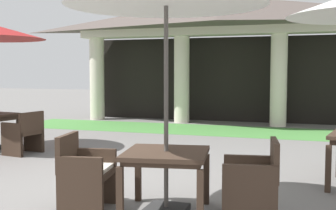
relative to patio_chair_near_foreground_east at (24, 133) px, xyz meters
name	(u,v)px	position (x,y,z in m)	size (l,w,h in m)	color
ground_plane	(116,192)	(2.86, -1.93, -0.41)	(60.00, 60.00, 0.00)	slate
background_pavilion	(230,27)	(2.86, 6.18, 2.54)	(10.06, 2.66, 3.85)	beige
lawn_strip	(218,130)	(2.86, 4.58, -0.40)	(11.86, 2.24, 0.01)	#47843D
patio_chair_near_foreground_east	(24,133)	(0.00, 0.00, 0.00)	(0.60, 0.70, 0.83)	#38281E
patio_table_mid_right	(166,159)	(3.78, -2.55, 0.21)	(1.05, 1.05, 0.71)	#38281E
patio_chair_mid_right_west	(85,174)	(2.83, -2.71, 0.01)	(0.63, 0.67, 0.88)	#38281E
patio_chair_mid_right_east	(253,182)	(4.73, -2.40, -0.01)	(0.67, 0.68, 0.87)	#38281E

